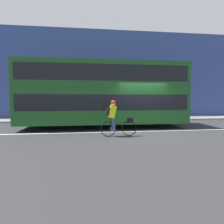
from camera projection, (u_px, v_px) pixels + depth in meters
ground_plane at (144, 131)px, 9.02m from camera, size 80.00×80.00×0.00m
road_center_line at (144, 131)px, 8.98m from camera, size 50.00×0.14×0.01m
sidewalk_curb at (125, 119)px, 14.00m from camera, size 60.00×2.19×0.10m
building_facade at (123, 75)px, 14.94m from camera, size 60.00×0.30×7.34m
bus at (104, 92)px, 10.10m from camera, size 9.24×2.54×3.68m
cyclist_on_bike at (115, 117)px, 7.71m from camera, size 1.62×0.32×1.62m
trash_bin at (112, 113)px, 13.73m from camera, size 0.58×0.58×0.80m
street_sign_post at (184, 101)px, 14.34m from camera, size 0.36×0.09×2.49m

